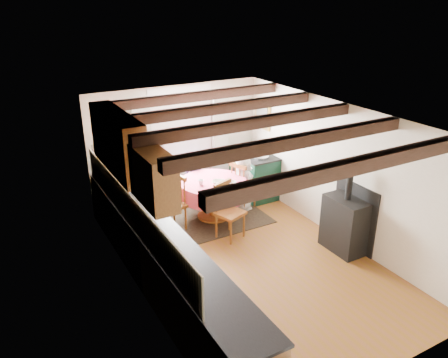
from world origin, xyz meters
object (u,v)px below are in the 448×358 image
dining_table (213,200)px  cast_iron_stove (346,211)px  child_far (195,179)px  cup (201,182)px  chair_left (172,203)px  aga_range (254,175)px  chair_near (230,211)px  child_right (243,182)px  chair_right (243,185)px

dining_table → cast_iron_stove: (1.37, -2.09, 0.35)m
child_far → cup: (-0.24, -0.77, 0.27)m
chair_left → child_far: 1.12m
aga_range → cup: aga_range is taller
chair_left → cast_iron_stove: size_ratio=0.71×
chair_near → child_right: 1.17m
chair_near → chair_right: (0.82, 0.90, -0.02)m
dining_table → cup: cup is taller
chair_left → aga_range: 2.19m
child_far → chair_right: bearing=141.0°
cast_iron_stove → cup: size_ratio=14.01×
cast_iron_stove → child_far: size_ratio=1.33×
dining_table → child_right: child_right is taller
cast_iron_stove → child_right: cast_iron_stove is taller
chair_left → child_right: size_ratio=0.89×
chair_near → child_right: child_right is taller
child_far → cast_iron_stove: bearing=117.3°
aga_range → chair_left: bearing=-165.9°
cast_iron_stove → child_far: cast_iron_stove is taller
chair_near → cast_iron_stove: (1.46, -1.29, 0.22)m
cast_iron_stove → aga_range: bearing=92.4°
dining_table → cup: bearing=-172.6°
child_right → cup: 1.00m
cast_iron_stove → chair_right: bearing=106.3°
child_right → child_far: bearing=44.2°
child_far → child_right: (0.72, -0.67, 0.03)m
dining_table → cast_iron_stove: cast_iron_stove is taller
cup → dining_table: bearing=7.4°
chair_right → child_right: size_ratio=0.85×
dining_table → chair_near: chair_near is taller
chair_near → child_far: bearing=68.2°
chair_near → child_far: 1.54m
chair_near → child_right: (0.78, 0.86, 0.07)m
chair_right → child_far: (-0.76, 0.64, 0.05)m
dining_table → cast_iron_stove: size_ratio=0.87×
chair_near → dining_table: bearing=63.9°
cup → cast_iron_stove: bearing=-51.3°
chair_right → aga_range: (0.53, 0.41, -0.03)m
chair_near → chair_right: size_ratio=1.03×
chair_right → aga_range: size_ratio=0.98×
chair_left → child_far: child_far is taller
chair_left → child_right: 1.56m
cup → chair_left: bearing=178.5°
aga_range → child_right: bearing=-141.6°
chair_left → child_right: (1.56, 0.08, 0.06)m
chair_right → cast_iron_stove: cast_iron_stove is taller
chair_near → cast_iron_stove: size_ratio=0.70×
chair_left → cup: chair_left is taller
child_far → cup: size_ratio=10.51×
dining_table → cast_iron_stove: 2.52m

